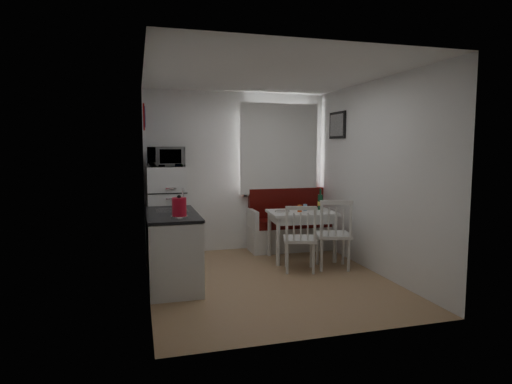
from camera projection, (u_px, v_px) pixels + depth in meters
floor at (268, 280)px, 5.52m from camera, size 3.00×3.50×0.02m
ceiling at (269, 74)px, 5.25m from camera, size 3.00×3.50×0.02m
wall_back at (237, 172)px, 7.06m from camera, size 3.00×0.02×2.60m
wall_front at (328, 194)px, 3.71m from camera, size 3.00×0.02×2.60m
wall_left at (146, 182)px, 4.99m from camera, size 0.02×3.50×2.60m
wall_right at (374, 177)px, 5.79m from camera, size 0.02×3.50×2.60m
window at (278, 152)px, 7.19m from camera, size 1.22×0.06×1.47m
curtain at (279, 149)px, 7.11m from camera, size 1.35×0.02×1.50m
kitchen_counter at (173, 248)px, 5.30m from camera, size 0.62×1.32×1.16m
wall_sign at (144, 117)px, 6.29m from camera, size 0.03×0.40×0.40m
picture_frame at (337, 125)px, 6.76m from camera, size 0.04×0.52×0.42m
bench at (290, 229)px, 7.16m from camera, size 1.41×0.54×1.01m
dining_table at (301, 217)px, 6.47m from camera, size 1.04×0.77×0.74m
chair_left at (302, 231)px, 5.78m from camera, size 0.54×0.53×0.50m
chair_right at (336, 227)px, 5.90m from camera, size 0.56×0.55×0.53m
fridge at (167, 213)px, 6.47m from camera, size 0.57×0.57×1.41m
microwave at (166, 157)px, 6.34m from camera, size 0.54×0.36×0.30m
kettle at (179, 207)px, 4.82m from camera, size 0.20×0.20×0.26m
wine_bottle at (320, 199)px, 6.64m from camera, size 0.08×0.08×0.33m
drinking_glass_orange at (300, 208)px, 6.40m from camera, size 0.06×0.06×0.11m
drinking_glass_blue at (305, 207)px, 6.53m from camera, size 0.06×0.06×0.10m
plate at (282, 211)px, 6.40m from camera, size 0.23×0.23×0.02m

